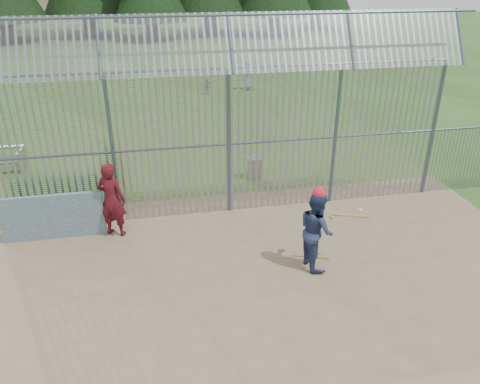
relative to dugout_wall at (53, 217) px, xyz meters
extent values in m
plane|color=#2D511E|center=(4.60, -2.90, -0.62)|extent=(120.00, 120.00, 0.00)
cube|color=#756047|center=(4.60, -3.40, -0.61)|extent=(14.00, 10.00, 0.02)
cube|color=#38566B|center=(0.00, 0.00, 0.00)|extent=(2.50, 0.12, 1.20)
imported|color=navy|center=(6.04, -2.43, 0.32)|extent=(0.77, 0.95, 1.85)
imported|color=maroon|center=(1.49, -0.10, 0.39)|extent=(0.85, 0.73, 1.97)
imported|color=slate|center=(8.20, 14.70, 0.21)|extent=(0.97, 0.87, 1.66)
imported|color=slate|center=(5.78, 14.01, -0.17)|extent=(0.55, 0.31, 0.89)
sphere|color=red|center=(6.04, -2.43, 1.23)|extent=(0.30, 0.30, 0.30)
cylinder|color=#AA7F4C|center=(6.74, -2.58, 0.70)|extent=(0.82, 0.35, 0.07)
sphere|color=#AA7F4C|center=(6.31, -2.58, 0.70)|extent=(0.09, 0.09, 0.09)
sphere|color=white|center=(7.02, -2.48, 0.75)|extent=(0.09, 0.09, 0.09)
cylinder|color=#999CA1|center=(5.81, 2.65, -0.27)|extent=(0.52, 0.52, 0.70)
cylinder|color=#9EA0A5|center=(5.81, 2.65, 0.10)|extent=(0.56, 0.56, 0.05)
sphere|color=#9EA0A5|center=(5.81, 2.65, 0.15)|extent=(0.10, 0.10, 0.10)
cube|color=gray|center=(-1.78, 4.99, -0.27)|extent=(0.06, 0.90, 0.70)
cylinder|color=#47566B|center=(1.60, 0.60, 1.38)|extent=(0.10, 0.10, 4.00)
cylinder|color=#47566B|center=(4.60, 0.60, 1.38)|extent=(0.10, 0.10, 4.00)
cylinder|color=#47566B|center=(7.60, 0.60, 1.38)|extent=(0.10, 0.10, 4.00)
cylinder|color=#47566B|center=(10.60, 0.60, 1.38)|extent=(0.10, 0.10, 4.00)
cylinder|color=#47566B|center=(4.60, 0.60, 3.38)|extent=(12.00, 0.07, 0.07)
cylinder|color=#47566B|center=(4.60, 0.60, 1.38)|extent=(12.00, 0.06, 0.06)
cube|color=gray|center=(4.60, 0.60, 1.38)|extent=(12.00, 0.02, 4.00)
cube|color=gray|center=(4.60, 0.23, 4.03)|extent=(12.00, 0.77, 1.31)
cylinder|color=#47566B|center=(10.60, 0.60, 0.38)|extent=(0.08, 0.08, 2.00)
cylinder|color=#332319|center=(-9.40, 37.10, 0.91)|extent=(1.19, 1.19, 3.06)
cylinder|color=#332319|center=(-2.40, 40.10, 1.09)|extent=(1.33, 1.33, 3.42)
cylinder|color=#332319|center=(3.60, 36.10, 0.82)|extent=(1.12, 1.12, 2.88)
cylinder|color=#332319|center=(9.60, 39.10, 1.18)|extent=(1.40, 1.40, 3.60)
cylinder|color=#332319|center=(15.60, 37.10, 1.00)|extent=(1.26, 1.26, 3.24)
cylinder|color=#332319|center=(21.60, 41.10, 0.91)|extent=(1.19, 1.19, 3.06)
camera|label=1|loc=(2.58, -10.97, 5.66)|focal=35.00mm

